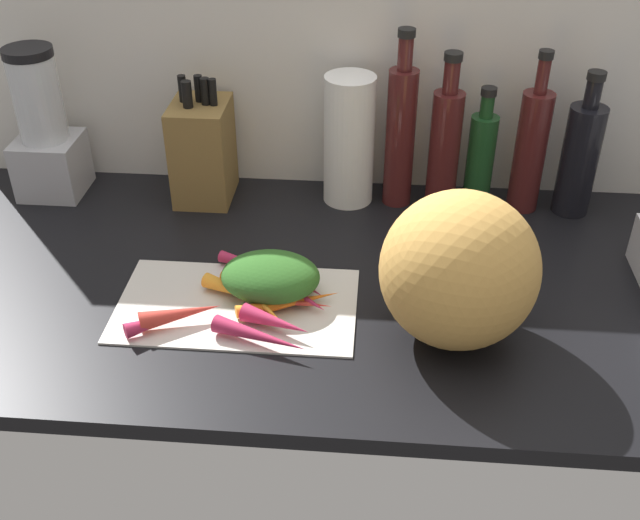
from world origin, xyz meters
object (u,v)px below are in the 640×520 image
Objects in this scene: carrot_1 at (275,322)px; carrot_11 at (297,280)px; carrot_3 at (157,322)px; bottle_1 at (445,145)px; bottle_0 at (400,133)px; paper_towel_roll at (349,140)px; carrot_7 at (248,264)px; carrot_9 at (301,296)px; bottle_2 at (480,158)px; carrot_4 at (260,336)px; carrot_0 at (244,293)px; carrot_10 at (254,298)px; carrot_2 at (286,303)px; blender_appliance at (45,133)px; bottle_3 at (530,149)px; carrot_8 at (295,303)px; knife_block at (203,150)px; carrot_5 at (296,301)px; carrot_6 at (181,314)px; bottle_4 at (580,157)px; cutting_board at (237,304)px; winter_squash at (459,270)px.

carrot_11 is (2.20, 12.84, -0.43)cm from carrot_1.
carrot_3 is 0.33× the size of bottle_1.
carrot_3 is at bearing -129.66° from bottle_0.
carrot_7 is at bearing -119.76° from paper_towel_roll.
carrot_3 is 63.86cm from bottle_0.
carrot_9 is 52.25cm from bottle_2.
carrot_0 is at bearing 111.27° from carrot_4.
carrot_9 is at bearing 65.89° from carrot_1.
carrot_1 is 7.56cm from carrot_10.
carrot_0 is 59.22cm from bottle_2.
bottle_0 is at bearing 67.02° from carrot_9.
carrot_9 reaches higher than carrot_2.
bottle_2 is (36.87, 47.08, 8.52)cm from carrot_1.
blender_appliance is at bearing -178.29° from paper_towel_roll.
carrot_4 is at bearing -134.06° from bottle_3.
carrot_8 is 0.39× the size of bottle_1.
bottle_3 is (26.59, -0.23, -2.27)cm from bottle_0.
carrot_11 is 0.53× the size of knife_block.
carrot_6 is (-18.91, -5.79, 0.56)cm from carrot_5.
bottle_0 is at bearing 1.33° from blender_appliance.
knife_block is at bearing 123.29° from carrot_9.
carrot_10 reaches higher than carrot_2.
bottle_0 is at bearing 1.60° from knife_block.
bottle_4 is (54.05, 39.53, 10.60)cm from carrot_8.
blender_appliance is (-54.82, 45.03, 11.45)cm from carrot_1.
bottle_0 reaches higher than carrot_8.
carrot_8 is 49.31cm from bottle_1.
carrot_11 is at bearing -102.09° from paper_towel_roll.
bottle_4 is (58.62, 49.61, 10.12)cm from carrot_4.
winter_squash reaches higher than cutting_board.
carrot_0 reaches higher than carrot_9.
carrot_8 is (9.99, -10.90, -0.10)cm from carrot_7.
carrot_6 is at bearing -160.05° from carrot_9.
blender_appliance is (-50.33, 38.96, 11.38)cm from carrot_10.
carrot_2 is 3.06cm from carrot_9.
carrot_8 is at bearing -123.61° from carrot_9.
carrot_1 is 7.05cm from carrot_5.
carrot_2 is 14.08cm from carrot_7.
winter_squash is at bearing -78.29° from bottle_0.
bottle_0 is (36.20, 46.08, 13.38)cm from carrot_6.
carrot_1 reaches higher than carrot_3.
cutting_board is at bearing 172.73° from winter_squash.
carrot_8 is at bearing -143.82° from bottle_4.
carrot_3 is (-19.78, -1.23, -0.28)cm from carrot_1.
carrot_3 is at bearing -147.38° from carrot_11.
carrot_11 is at bearing 29.89° from carrot_0.
bottle_4 reaches higher than carrot_10.
carrot_9 is at bearing -144.38° from bottle_4.
knife_block is at bearing -178.57° from bottle_2.
bottle_1 reaches higher than carrot_6.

